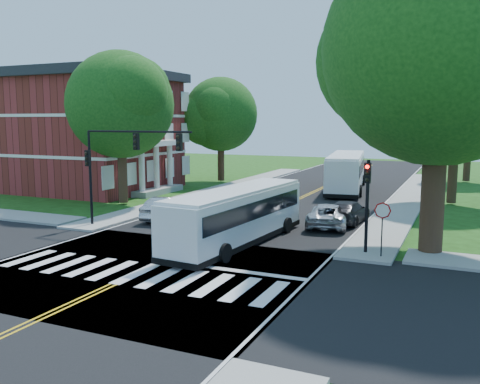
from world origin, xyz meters
The scene contains 24 objects.
ground centered at (0.00, 0.00, 0.00)m, with size 140.00×140.00×0.00m, color #1C4010.
road centered at (0.00, 18.00, 0.01)m, with size 14.00×96.00×0.01m, color black.
cross_road centered at (0.00, 0.00, 0.01)m, with size 60.00×12.00×0.01m, color black.
center_line centered at (0.00, 22.00, 0.01)m, with size 0.36×70.00×0.01m, color gold.
edge_line_w centered at (-6.80, 22.00, 0.01)m, with size 0.12×70.00×0.01m, color silver.
edge_line_e centered at (6.80, 22.00, 0.01)m, with size 0.12×70.00×0.01m, color silver.
crosswalk centered at (0.00, -0.50, 0.02)m, with size 12.60×3.00×0.01m, color silver.
stop_bar centered at (3.50, 1.60, 0.02)m, with size 6.60×0.40×0.01m, color silver.
sidewalk_nw centered at (-8.30, 25.00, 0.07)m, with size 2.60×40.00×0.15m, color gray.
sidewalk_ne centered at (8.30, 25.00, 0.07)m, with size 2.60×40.00×0.15m, color gray.
tree_ne_big centered at (11.00, 8.00, 9.62)m, with size 10.80×10.80×14.91m.
tree_west_near centered at (-11.50, 14.00, 7.53)m, with size 8.00×8.00×11.40m.
tree_west_far centered at (-11.00, 30.00, 7.00)m, with size 7.60×7.60×10.67m.
tree_east_mid centered at (11.50, 24.00, 7.86)m, with size 8.40×8.40×11.93m.
tree_east_far centered at (12.50, 40.00, 6.86)m, with size 7.20×7.20×10.34m.
brick_building centered at (-21.95, 20.00, 5.42)m, with size 20.00×13.00×10.80m.
signal_nw centered at (-5.86, 6.43, 4.38)m, with size 7.15×0.46×5.66m.
signal_ne centered at (8.20, 6.44, 2.96)m, with size 0.30×0.46×4.40m.
stop_sign centered at (9.00, 5.98, 2.03)m, with size 0.76×0.08×2.53m.
bus_lead centered at (1.72, 5.99, 1.53)m, with size 3.38×11.30×2.88m.
bus_follow centered at (2.40, 28.72, 1.77)m, with size 4.71×13.17×3.34m.
hatchback centered at (-5.14, 10.09, 0.76)m, with size 1.58×4.54×1.50m, color #ADAFB4.
suv centered at (4.93, 12.26, 0.70)m, with size 2.29×4.97×1.38m, color #B8BAC0.
dark_sedan centered at (5.75, 13.83, 0.71)m, with size 1.94×4.78×1.39m, color black.
Camera 1 is at (12.32, -17.49, 6.36)m, focal length 38.00 mm.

